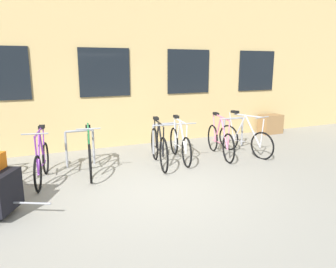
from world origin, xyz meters
The scene contains 10 objects.
ground_plane centered at (0.00, 0.00, 0.00)m, with size 42.00×42.00×0.00m, color gray.
storefront_building centered at (0.00, 7.07, 3.15)m, with size 28.00×7.78×6.30m.
bike_rack centered at (0.10, 1.90, 0.49)m, with size 6.63×0.05×0.80m.
bicycle_white centered at (1.27, 1.41, 0.37)m, with size 0.48×1.71×1.01m.
bicycle_silver centered at (2.94, 1.21, 0.38)m, with size 0.51×1.70×1.06m.
bicycle_purple centered at (-1.72, 1.21, 0.37)m, with size 0.48×1.60×1.04m.
bicycle_pink centered at (2.29, 1.29, 0.38)m, with size 0.52×1.71×1.03m.
bicycle_green centered at (-0.82, 1.29, 0.40)m, with size 0.45×1.69×1.04m.
bicycle_black centered at (0.67, 1.24, 0.40)m, with size 0.48×1.70×1.04m.
planter_box centered at (5.21, 2.85, 0.30)m, with size 0.70×0.44×0.60m, color olive.
Camera 1 is at (-1.90, -5.01, 2.17)m, focal length 34.21 mm.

